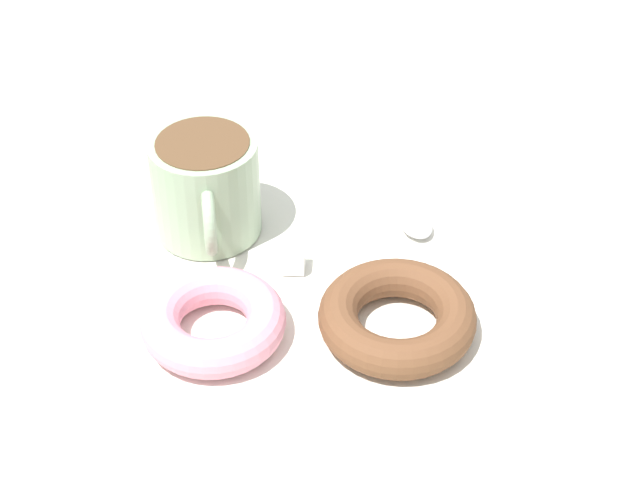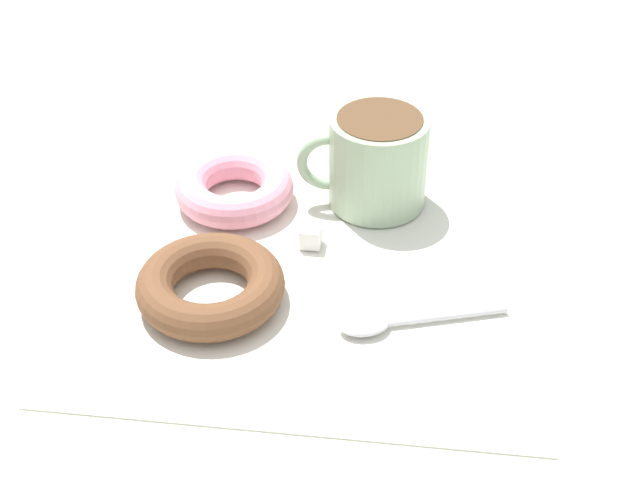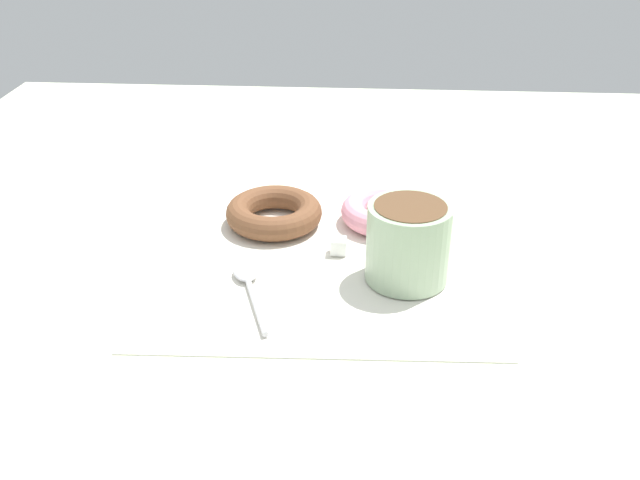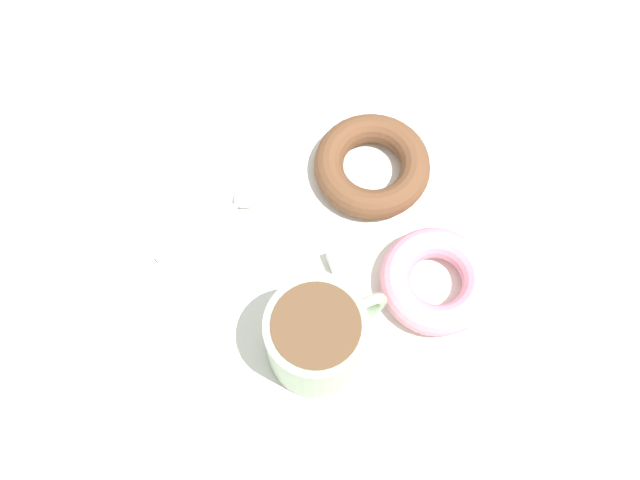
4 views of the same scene
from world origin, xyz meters
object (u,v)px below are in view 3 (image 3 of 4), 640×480
(donut_far, at_px, (274,212))
(donut_near_cup, at_px, (385,212))
(spoon, at_px, (248,280))
(sugar_cube, at_px, (336,246))
(coffee_cup, at_px, (408,240))

(donut_far, bearing_deg, donut_near_cup, 4.83)
(donut_far, relative_size, spoon, 0.89)
(donut_far, height_order, sugar_cube, donut_far)
(coffee_cup, relative_size, spoon, 0.92)
(coffee_cup, relative_size, donut_near_cup, 1.12)
(donut_near_cup, bearing_deg, coffee_cup, -80.60)
(donut_near_cup, height_order, donut_far, same)
(sugar_cube, bearing_deg, spoon, -140.92)
(coffee_cup, distance_m, sugar_cube, 0.09)
(donut_near_cup, relative_size, sugar_cube, 6.10)
(coffee_cup, xyz_separation_m, donut_near_cup, (-0.02, 0.12, -0.03))
(donut_far, bearing_deg, spoon, -94.39)
(spoon, bearing_deg, donut_far, 85.61)
(donut_far, xyz_separation_m, spoon, (-0.01, -0.13, -0.01))
(coffee_cup, height_order, spoon, coffee_cup)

